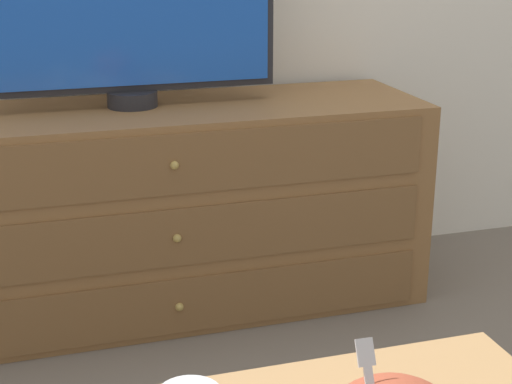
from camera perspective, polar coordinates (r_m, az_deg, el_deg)
name	(u,v)px	position (r m, az deg, el deg)	size (l,w,h in m)	color
ground_plane	(179,266)	(2.81, -5.60, -5.37)	(12.00, 12.00, 0.00)	#70665B
dresser	(161,209)	(2.42, -6.90, -1.27)	(1.61, 0.50, 0.64)	olive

